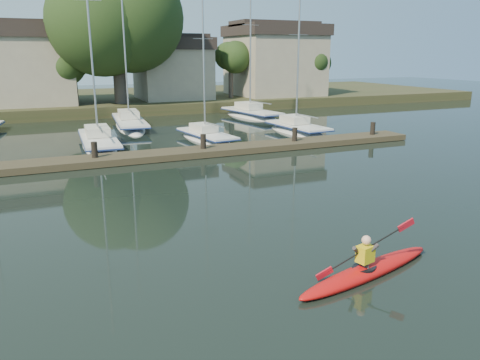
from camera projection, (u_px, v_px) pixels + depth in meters
name	position (u px, v px, depth m)	size (l,w,h in m)	color
ground	(266.00, 258.00, 13.35)	(160.00, 160.00, 0.00)	black
kayak	(367.00, 268.00, 12.27)	(5.04, 1.82, 1.61)	red
dock	(152.00, 156.00, 25.68)	(34.00, 2.00, 1.80)	#403624
sailboat_2	(99.00, 149.00, 29.38)	(2.41, 9.06, 14.88)	silver
sailboat_3	(207.00, 143.00, 31.39)	(2.80, 7.24, 11.38)	silver
sailboat_4	(297.00, 135.00, 34.43)	(2.59, 7.23, 12.07)	silver
sailboat_6	(130.00, 129.00, 37.16)	(3.05, 10.54, 16.52)	silver
sailboat_7	(251.00, 119.00, 42.73)	(3.65, 8.92, 13.97)	silver
shore	(107.00, 77.00, 48.78)	(90.00, 25.25, 12.75)	#2A3219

